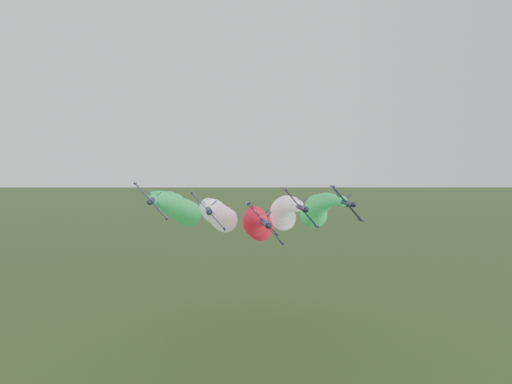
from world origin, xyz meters
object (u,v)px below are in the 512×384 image
at_px(jet_lead, 257,223).
at_px(jet_inner_right, 283,213).
at_px(jet_outer_right, 316,210).
at_px(jet_trail, 257,220).
at_px(jet_inner_left, 219,215).
at_px(jet_outer_left, 179,208).

bearing_deg(jet_lead, jet_inner_right, 39.23).
bearing_deg(jet_outer_right, jet_trail, 155.41).
distance_m(jet_inner_left, jet_inner_right, 19.20).
height_order(jet_inner_left, jet_trail, jet_inner_left).
bearing_deg(jet_trail, jet_inner_left, -135.96).
bearing_deg(jet_outer_right, jet_inner_left, -171.50).
bearing_deg(jet_outer_left, jet_outer_right, -1.49).
distance_m(jet_outer_left, jet_trail, 26.39).
height_order(jet_lead, jet_inner_left, jet_inner_left).
height_order(jet_outer_right, jet_trail, jet_outer_right).
bearing_deg(jet_inner_left, jet_trail, 44.04).
xyz_separation_m(jet_lead, jet_trail, (2.77, 22.75, -1.84)).
xyz_separation_m(jet_lead, jet_outer_left, (-22.21, 15.76, 3.02)).
relative_size(jet_outer_right, jet_trail, 1.01).
xyz_separation_m(jet_outer_right, jet_trail, (-17.70, 8.10, -3.95)).
height_order(jet_outer_left, jet_outer_right, jet_outer_left).
distance_m(jet_inner_right, jet_trail, 17.23).
distance_m(jet_inner_right, jet_outer_left, 32.02).
xyz_separation_m(jet_inner_left, jet_outer_right, (30.84, 4.61, 0.65)).
bearing_deg(jet_inner_right, jet_lead, -140.77).
xyz_separation_m(jet_inner_left, jet_inner_right, (18.95, -3.04, 0.62)).
distance_m(jet_lead, jet_trail, 23.00).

